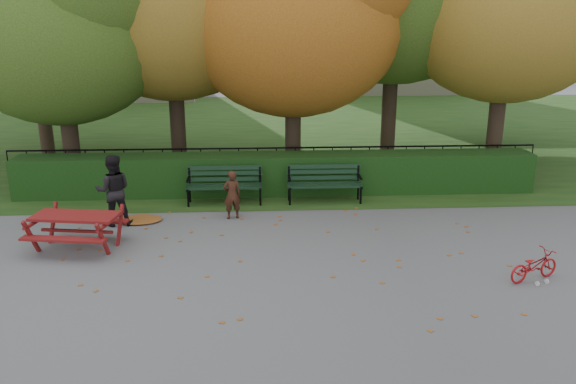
{
  "coord_description": "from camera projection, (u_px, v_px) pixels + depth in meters",
  "views": [
    {
      "loc": [
        -0.5,
        -9.3,
        4.09
      ],
      "look_at": [
        0.08,
        1.15,
        1.0
      ],
      "focal_mm": 35.0,
      "sensor_mm": 36.0,
      "label": 1
    }
  ],
  "objects": [
    {
      "name": "bicycle",
      "position": [
        534.0,
        266.0,
        9.36
      ],
      "size": [
        1.06,
        0.68,
        0.52
      ],
      "primitive_type": "imported",
      "rotation": [
        0.0,
        0.0,
        1.93
      ],
      "color": "#AC0F13",
      "rests_on": "ground"
    },
    {
      "name": "bench_right",
      "position": [
        324.0,
        181.0,
        13.54
      ],
      "size": [
        1.8,
        0.57,
        0.88
      ],
      "color": "black",
      "rests_on": "ground"
    },
    {
      "name": "adult",
      "position": [
        113.0,
        190.0,
        11.85
      ],
      "size": [
        0.84,
        0.7,
        1.54
      ],
      "primitive_type": "imported",
      "rotation": [
        0.0,
        0.0,
        3.32
      ],
      "color": "black",
      "rests_on": "ground"
    },
    {
      "name": "picnic_table",
      "position": [
        76.0,
        222.0,
        10.63
      ],
      "size": [
        1.77,
        1.52,
        0.77
      ],
      "rotation": [
        0.0,
        0.0,
        -0.16
      ],
      "color": "maroon",
      "rests_on": "ground"
    },
    {
      "name": "child",
      "position": [
        232.0,
        195.0,
        12.31
      ],
      "size": [
        0.45,
        0.35,
        1.09
      ],
      "primitive_type": "imported",
      "rotation": [
        0.0,
        0.0,
        3.39
      ],
      "color": "#3B1E13",
      "rests_on": "ground"
    },
    {
      "name": "leaf_pile",
      "position": [
        139.0,
        219.0,
        12.28
      ],
      "size": [
        1.07,
        0.8,
        0.07
      ],
      "primitive_type": "ellipsoid",
      "rotation": [
        0.0,
        0.0,
        0.11
      ],
      "color": "brown",
      "rests_on": "ground"
    },
    {
      "name": "ground",
      "position": [
        287.0,
        263.0,
        10.09
      ],
      "size": [
        90.0,
        90.0,
        0.0
      ],
      "primitive_type": "plane",
      "color": "slate",
      "rests_on": "ground"
    },
    {
      "name": "iron_fence",
      "position": [
        276.0,
        165.0,
        15.01
      ],
      "size": [
        14.0,
        0.04,
        1.02
      ],
      "color": "black",
      "rests_on": "ground"
    },
    {
      "name": "bench_left",
      "position": [
        225.0,
        182.0,
        13.42
      ],
      "size": [
        1.8,
        0.57,
        0.88
      ],
      "color": "black",
      "rests_on": "ground"
    },
    {
      "name": "grass_strip",
      "position": [
        269.0,
        128.0,
        23.49
      ],
      "size": [
        90.0,
        90.0,
        0.0
      ],
      "primitive_type": "plane",
      "color": "#1A3D13",
      "rests_on": "ground"
    },
    {
      "name": "tree_a",
      "position": [
        66.0,
        9.0,
        13.87
      ],
      "size": [
        5.88,
        5.6,
        7.48
      ],
      "color": "#33241B",
      "rests_on": "ground"
    },
    {
      "name": "leaf_scatter",
      "position": [
        286.0,
        257.0,
        10.37
      ],
      "size": [
        9.0,
        5.7,
        0.01
      ],
      "primitive_type": null,
      "color": "brown",
      "rests_on": "ground"
    },
    {
      "name": "hedge",
      "position": [
        278.0,
        174.0,
        14.26
      ],
      "size": [
        13.0,
        0.9,
        1.0
      ],
      "primitive_type": "cube",
      "color": "black",
      "rests_on": "ground"
    }
  ]
}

